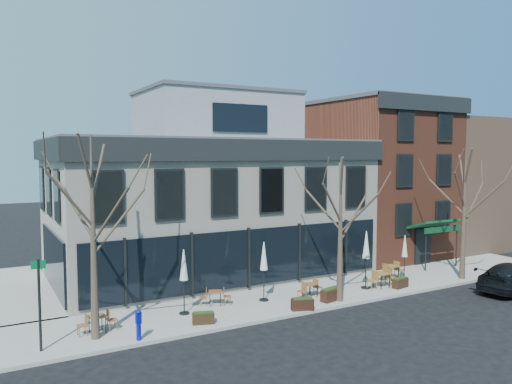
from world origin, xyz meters
TOP-DOWN VIEW (x-y plane):
  - ground at (0.00, 0.00)m, footprint 120.00×120.00m
  - sidewalk_front at (3.25, -2.15)m, footprint 33.50×4.70m
  - sidewalk_side at (-11.25, 6.00)m, footprint 4.50×12.00m
  - corner_building at (0.07, 5.07)m, footprint 18.39×10.39m
  - red_brick_building at (13.00, 4.98)m, footprint 8.20×11.78m
  - bg_building at (23.00, 6.00)m, footprint 12.00×12.00m
  - tree_corner at (-8.49, -3.20)m, footprint 3.93×3.98m
  - tree_mid at (3.01, -3.90)m, footprint 3.50×3.55m
  - tree_right at (12.01, -3.90)m, footprint 3.72×3.77m
  - sign_pole at (-10.50, -3.50)m, footprint 0.50×0.10m
  - call_box at (-7.08, -4.20)m, footprint 0.24×0.24m
  - cafe_set_0 at (-8.30, -2.58)m, footprint 1.64×0.70m
  - cafe_set_1 at (-2.60, -1.52)m, footprint 1.57×0.97m
  - cafe_set_3 at (2.12, -2.65)m, footprint 1.61×0.74m
  - cafe_set_4 at (6.50, -3.08)m, footprint 1.86×0.77m
  - cafe_set_5 at (8.23, -2.05)m, footprint 1.90×0.83m
  - umbrella_0 at (-4.38, -2.07)m, footprint 0.47×0.47m
  - umbrella_2 at (-0.22, -2.04)m, footprint 0.47×0.47m
  - umbrella_3 at (5.67, -2.79)m, footprint 0.50×0.50m
  - umbrella_4 at (8.71, -2.60)m, footprint 0.42×0.42m
  - planter_0 at (-4.16, -3.69)m, footprint 0.98×0.63m
  - planter_1 at (0.58, -4.20)m, footprint 1.10×0.72m
  - planter_2 at (2.65, -3.69)m, footprint 1.22×0.69m
  - planter_3 at (7.40, -3.60)m, footprint 1.04×0.57m

SIDE VIEW (x-z plane):
  - ground at x=0.00m, z-range 0.00..0.00m
  - sidewalk_front at x=3.25m, z-range 0.00..0.15m
  - sidewalk_side at x=-11.25m, z-range 0.00..0.15m
  - planter_0 at x=-4.16m, z-range 0.15..0.66m
  - planter_3 at x=7.40m, z-range 0.15..0.70m
  - planter_1 at x=0.58m, z-range 0.15..0.72m
  - planter_2 at x=2.65m, z-range 0.15..0.79m
  - cafe_set_1 at x=-2.60m, z-range 0.16..0.97m
  - cafe_set_3 at x=2.12m, z-range 0.16..0.99m
  - cafe_set_0 at x=-8.30m, z-range 0.16..1.02m
  - cafe_set_4 at x=6.50m, z-range 0.16..1.14m
  - cafe_set_5 at x=8.23m, z-range 0.16..1.14m
  - call_box at x=-7.08m, z-range 0.19..1.41m
  - umbrella_4 at x=8.71m, z-range 0.69..3.31m
  - sign_pole at x=-10.50m, z-range 0.37..3.77m
  - umbrella_2 at x=-0.22m, z-range 0.75..3.67m
  - umbrella_0 at x=-4.38m, z-range 0.76..3.70m
  - umbrella_3 at x=5.67m, z-range 0.79..3.89m
  - tree_mid at x=3.01m, z-range 0.27..7.31m
  - tree_right at x=12.01m, z-range 0.28..7.76m
  - tree_corner at x=-8.49m, z-range 0.29..8.21m
  - corner_building at x=0.07m, z-range -0.83..10.27m
  - bg_building at x=23.00m, z-range 0.00..10.00m
  - red_brick_building at x=13.00m, z-range 0.05..11.22m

